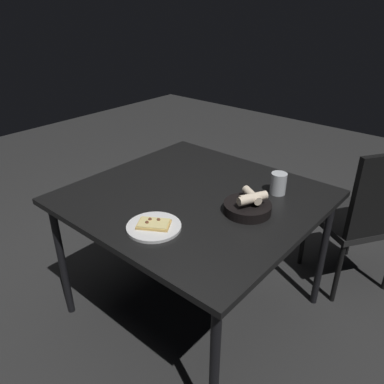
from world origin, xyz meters
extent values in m
plane|color=#2C2C2C|center=(0.00, 0.00, 0.00)|extent=(8.00, 8.00, 0.00)
cube|color=black|center=(0.00, 0.00, 0.74)|extent=(1.18, 1.13, 0.03)
cylinder|color=black|center=(-0.53, -0.50, 0.36)|extent=(0.04, 0.04, 0.73)
cylinder|color=black|center=(0.53, -0.50, 0.36)|extent=(0.04, 0.04, 0.73)
cylinder|color=black|center=(-0.53, 0.50, 0.36)|extent=(0.04, 0.04, 0.73)
cylinder|color=black|center=(0.53, 0.50, 0.36)|extent=(0.04, 0.04, 0.73)
cylinder|color=white|center=(0.07, -0.35, 0.77)|extent=(0.24, 0.24, 0.01)
cube|color=#DAAF5E|center=(0.07, -0.35, 0.78)|extent=(0.17, 0.15, 0.01)
cube|color=#F2DE8D|center=(0.07, -0.35, 0.79)|extent=(0.15, 0.14, 0.01)
sphere|color=brown|center=(0.05, -0.38, 0.79)|extent=(0.02, 0.02, 0.02)
sphere|color=brown|center=(0.04, -0.35, 0.79)|extent=(0.02, 0.02, 0.02)
sphere|color=brown|center=(0.07, -0.33, 0.79)|extent=(0.02, 0.02, 0.02)
cylinder|color=black|center=(0.30, 0.03, 0.78)|extent=(0.22, 0.22, 0.05)
cylinder|color=beige|center=(0.33, 0.02, 0.85)|extent=(0.10, 0.14, 0.04)
cylinder|color=beige|center=(0.30, 0.05, 0.84)|extent=(0.13, 0.10, 0.04)
cylinder|color=beige|center=(0.32, 0.00, 0.85)|extent=(0.08, 0.12, 0.04)
cylinder|color=#B51514|center=(0.35, 0.01, 0.78)|extent=(0.06, 0.06, 0.03)
cylinder|color=silver|center=(0.31, 0.29, 0.81)|extent=(0.08, 0.08, 0.11)
cylinder|color=#B47619|center=(0.31, 0.29, 0.78)|extent=(0.07, 0.07, 0.04)
cube|color=black|center=(0.55, 0.85, 0.44)|extent=(0.61, 0.61, 0.04)
cylinder|color=black|center=(0.50, 1.11, 0.21)|extent=(0.03, 0.03, 0.42)
cylinder|color=black|center=(0.29, 0.80, 0.21)|extent=(0.03, 0.03, 0.42)
cylinder|color=black|center=(0.61, 0.59, 0.21)|extent=(0.03, 0.03, 0.42)
camera|label=1|loc=(1.09, -1.29, 1.65)|focal=34.94mm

